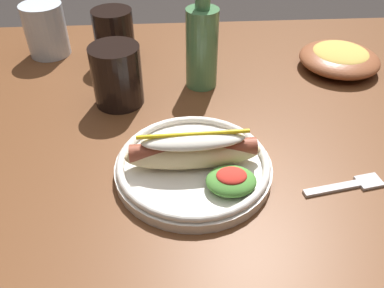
% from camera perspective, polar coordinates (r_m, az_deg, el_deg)
% --- Properties ---
extents(dining_table, '(1.28, 0.82, 0.74)m').
position_cam_1_polar(dining_table, '(0.78, 0.09, -1.64)').
color(dining_table, brown).
rests_on(dining_table, ground_plane).
extents(hot_dog_plate, '(0.23, 0.23, 0.08)m').
position_cam_1_polar(hot_dog_plate, '(0.58, 0.46, -2.61)').
color(hot_dog_plate, silver).
rests_on(hot_dog_plate, dining_table).
extents(fork, '(0.12, 0.04, 0.00)m').
position_cam_1_polar(fork, '(0.62, 21.73, -5.52)').
color(fork, silver).
rests_on(fork, dining_table).
extents(soda_cup, '(0.08, 0.08, 0.11)m').
position_cam_1_polar(soda_cup, '(0.88, -11.11, 14.93)').
color(soda_cup, black).
rests_on(soda_cup, dining_table).
extents(water_cup, '(0.09, 0.09, 0.11)m').
position_cam_1_polar(water_cup, '(0.95, -20.30, 15.15)').
color(water_cup, silver).
rests_on(water_cup, dining_table).
extents(extra_cup, '(0.09, 0.09, 0.11)m').
position_cam_1_polar(extra_cup, '(0.73, -10.73, 9.66)').
color(extra_cup, black).
rests_on(extra_cup, dining_table).
extents(glass_bottle, '(0.06, 0.06, 0.24)m').
position_cam_1_polar(glass_bottle, '(0.76, 1.44, 14.35)').
color(glass_bottle, '#4C7F51').
rests_on(glass_bottle, dining_table).
extents(side_bowl, '(0.16, 0.16, 0.05)m').
position_cam_1_polar(side_bowl, '(0.90, 20.44, 11.56)').
color(side_bowl, brown).
rests_on(side_bowl, dining_table).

